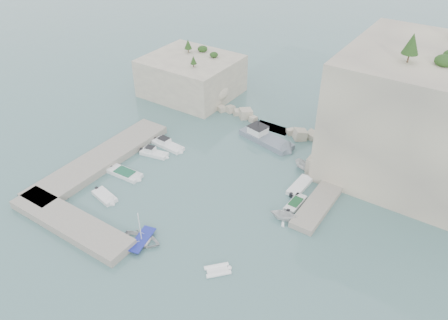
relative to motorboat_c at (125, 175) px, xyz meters
The scene contains 21 objects.
ground 12.06m from the motorboat_c, ahead, with size 400.00×400.00×0.00m, color slate.
cliff_east 43.40m from the motorboat_c, 34.69° to the left, with size 26.00×22.00×17.00m, color beige.
cliff_terrace 31.55m from the motorboat_c, 37.56° to the left, with size 8.00×10.00×2.50m, color beige.
outcrop_west 27.64m from the motorboat_c, 106.98° to the left, with size 16.00×14.00×7.00m, color beige.
quay_west 5.04m from the motorboat_c, behind, with size 5.00×24.00×1.10m, color #9E9689.
quay_south 11.47m from the motorboat_c, 79.98° to the right, with size 18.00×4.00×1.10m, color #9E9689.
ledge_east 27.86m from the motorboat_c, 23.75° to the left, with size 3.00×16.00×0.80m, color #9E9689.
breakwater 25.70m from the motorboat_c, 64.66° to the left, with size 28.00×3.00×1.40m, color beige.
motorboat_c is the anchor object (origin of this frame).
motorboat_b 6.10m from the motorboat_c, 89.04° to the left, with size 4.68×1.53×1.40m, color white, non-canonical shape.
motorboat_e 5.38m from the motorboat_c, 74.79° to the right, with size 4.15×1.70×0.70m, color white, non-canonical shape.
motorboat_a 9.03m from the motorboat_c, 87.77° to the left, with size 6.02×1.79×1.40m, color white, non-canonical shape.
rowboat 13.92m from the motorboat_c, 37.72° to the right, with size 3.39×4.75×0.98m, color silver.
inflatable_dinghy 22.00m from the motorboat_c, 19.18° to the right, with size 2.97×1.44×0.44m, color white, non-canonical shape.
tender_east_a 23.26m from the motorboat_c, 10.43° to the left, with size 3.00×3.48×1.83m, color white.
tender_east_b 24.09m from the motorboat_c, 17.90° to the left, with size 4.21×1.43×0.70m, color silver, non-canonical shape.
tender_east_c 24.43m from the motorboat_c, 26.95° to the left, with size 5.28×1.71×0.70m, color white, non-canonical shape.
tender_east_d 25.90m from the motorboat_c, 35.77° to the left, with size 1.52×4.04×1.56m, color silver.
work_boat 22.45m from the motorboat_c, 56.87° to the left, with size 10.01×2.96×2.20m, color slate, non-canonical shape.
rowboat_mast 14.16m from the motorboat_c, 37.72° to the right, with size 0.10×0.10×4.20m, color white.
vegetation 43.21m from the motorboat_c, 40.66° to the left, with size 53.48×13.88×13.40m.
Camera 1 is at (27.13, -34.70, 36.65)m, focal length 35.00 mm.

